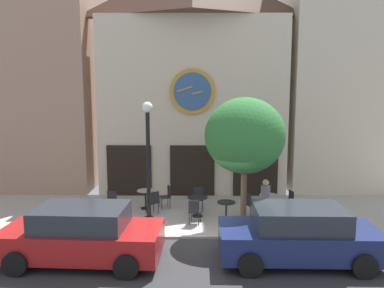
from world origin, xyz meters
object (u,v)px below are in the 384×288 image
object	(u,v)px
cafe_table_near_curb	(197,202)
pedestrian_grey	(265,202)
cafe_table_center_left	(226,208)
cafe_chair_facing_street	(167,195)
cafe_chair_corner	(111,201)
cafe_chair_by_entrance	(194,210)
street_tree	(245,136)
cafe_chair_curbside	(289,200)
cafe_table_center	(269,200)
cafe_table_center_right	(146,196)
cafe_chair_outer	(198,197)
street_lamp	(148,165)
cafe_chair_near_lamp	(250,203)
cafe_chair_right_end	(153,201)
parked_car_red	(82,235)
parked_car_navy	(298,235)
cafe_table_rightmost	(98,208)

from	to	relation	value
cafe_table_near_curb	pedestrian_grey	xyz separation A→B (m)	(2.34, -1.02, 0.31)
cafe_table_center_left	pedestrian_grey	distance (m)	1.43
cafe_chair_facing_street	cafe_chair_corner	bearing A→B (deg)	-156.40
cafe_table_near_curb	cafe_chair_by_entrance	xyz separation A→B (m)	(-0.12, -0.86, -0.02)
street_tree	cafe_chair_curbside	xyz separation A→B (m)	(1.98, 1.73, -2.69)
cafe_table_center	cafe_chair_curbside	bearing A→B (deg)	3.55
cafe_chair_curbside	cafe_table_center_right	bearing A→B (deg)	174.04
cafe_chair_outer	street_tree	bearing A→B (deg)	-55.98
street_lamp	cafe_table_center	world-z (taller)	street_lamp
cafe_table_center_left	cafe_table_center	size ratio (longest dim) A/B	0.98
cafe_table_center_left	cafe_table_near_curb	bearing A→B (deg)	150.50
street_lamp	cafe_chair_near_lamp	xyz separation A→B (m)	(3.66, 1.11, -1.67)
cafe_table_center_left	cafe_chair_right_end	bearing A→B (deg)	163.36
cafe_table_near_curb	cafe_table_center_left	distance (m)	1.18
cafe_chair_outer	parked_car_red	distance (m)	5.58
cafe_table_near_curb	cafe_chair_curbside	size ratio (longest dim) A/B	0.85
cafe_chair_curbside	cafe_chair_by_entrance	world-z (taller)	same
cafe_chair_by_entrance	cafe_chair_right_end	bearing A→B (deg)	145.16
cafe_chair_by_entrance	parked_car_navy	world-z (taller)	parked_car_navy
cafe_chair_curbside	cafe_table_center_left	bearing A→B (deg)	-159.75
cafe_chair_right_end	cafe_chair_by_entrance	bearing A→B (deg)	-34.84
cafe_chair_right_end	pedestrian_grey	size ratio (longest dim) A/B	0.54
cafe_table_near_curb	cafe_chair_by_entrance	distance (m)	0.87
cafe_table_center_left	cafe_chair_outer	size ratio (longest dim) A/B	0.82
street_lamp	cafe_chair_near_lamp	world-z (taller)	street_lamp
cafe_table_center_right	cafe_chair_corner	bearing A→B (deg)	-148.09
cafe_table_center_right	cafe_chair_curbside	world-z (taller)	cafe_chair_curbside
cafe_table_near_curb	cafe_chair_near_lamp	xyz separation A→B (m)	(1.98, 0.00, -0.02)
cafe_chair_near_lamp	cafe_chair_facing_street	bearing A→B (deg)	161.78
cafe_chair_corner	cafe_chair_outer	xyz separation A→B (m)	(3.34, 0.66, 0.00)
cafe_table_near_curb	parked_car_navy	xyz separation A→B (m)	(2.73, -3.70, 0.21)
street_tree	parked_car_red	distance (m)	5.81
cafe_table_rightmost	cafe_chair_curbside	world-z (taller)	cafe_chair_curbside
street_tree	cafe_chair_right_end	distance (m)	4.50
cafe_table_center	cafe_table_near_curb	bearing A→B (deg)	-173.99
cafe_table_center_right	parked_car_red	size ratio (longest dim) A/B	0.17
cafe_chair_corner	cafe_chair_outer	distance (m)	3.41
street_tree	parked_car_red	size ratio (longest dim) A/B	1.02
cafe_table_rightmost	parked_car_navy	bearing A→B (deg)	-25.69
street_lamp	cafe_chair_facing_street	xyz separation A→B (m)	(0.45, 2.16, -1.67)
street_tree	cafe_chair_facing_street	bearing A→B (deg)	138.45
cafe_table_near_curb	cafe_chair_near_lamp	distance (m)	1.98
parked_car_red	cafe_chair_facing_street	bearing A→B (deg)	67.77
cafe_table_rightmost	parked_car_red	bearing A→B (deg)	-82.95
street_lamp	cafe_table_rightmost	xyz separation A→B (m)	(-1.88, 0.43, -1.68)
street_tree	cafe_table_near_curb	xyz separation A→B (m)	(-1.53, 1.39, -2.67)
cafe_chair_by_entrance	parked_car_red	size ratio (longest dim) A/B	0.21
cafe_table_near_curb	cafe_chair_by_entrance	bearing A→B (deg)	-97.68
cafe_table_center_right	cafe_chair_right_end	bearing A→B (deg)	-60.64
street_lamp	cafe_chair_right_end	bearing A→B (deg)	90.21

